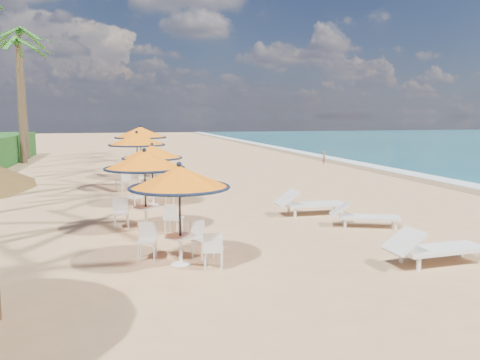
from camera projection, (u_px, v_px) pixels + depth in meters
The scene contains 14 objects.
ground at pixel (378, 249), 10.76m from camera, with size 160.00×160.00×0.00m, color tan.
foam_strip at pixel (438, 179), 22.68m from camera, with size 1.20×140.00×0.04m, color white.
wetsand_band at pixel (422, 180), 22.46m from camera, with size 1.40×140.00×0.02m, color olive.
station_0 at pixel (181, 190), 9.41m from camera, with size 2.05×2.05×2.14m.
station_1 at pixel (145, 168), 12.27m from camera, with size 2.12×2.12×2.21m.
station_2 at pixel (152, 160), 15.89m from camera, with size 2.05×2.09×2.14m.
station_3 at pixel (136, 146), 19.39m from camera, with size 2.35×2.46×2.45m.
station_4 at pixel (141, 139), 23.01m from camera, with size 2.53×2.55×2.64m.
lounger_near at pixel (433, 247), 9.59m from camera, with size 2.20×0.77×0.78m.
lounger_mid at pixel (362, 215), 12.90m from camera, with size 1.97×1.29×0.68m.
lounger_far at pixel (308, 203), 14.48m from camera, with size 2.20×0.72×0.79m.
palm_6 at pixel (17, 49), 29.58m from camera, with size 5.00×5.00×8.02m.
palm_7 at pixel (20, 39), 32.53m from camera, with size 5.00×5.00×9.15m.
person at pixel (324, 157), 29.83m from camera, with size 0.33×0.21×0.90m, color #8B5E46.
Camera 1 is at (-5.72, -9.29, 3.03)m, focal length 35.00 mm.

